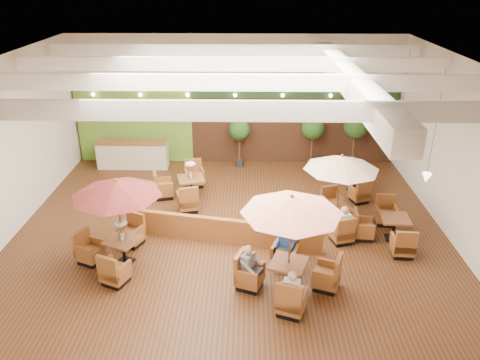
{
  "coord_description": "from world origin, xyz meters",
  "views": [
    {
      "loc": [
        0.56,
        -13.61,
        7.9
      ],
      "look_at": [
        0.3,
        0.5,
        1.5
      ],
      "focal_mm": 35.0,
      "sensor_mm": 36.0,
      "label": 1
    }
  ],
  "objects_px": {
    "table_0": "(116,204)",
    "table_4": "(385,229)",
    "table_1": "(291,227)",
    "diner_2": "(250,263)",
    "topiary_2": "(355,129)",
    "service_counter": "(133,154)",
    "topiary_1": "(313,130)",
    "diner_1": "(286,243)",
    "diner_3": "(343,222)",
    "booth_divider": "(226,231)",
    "table_3": "(184,186)",
    "table_2": "(338,176)",
    "table_5": "(354,183)",
    "diner_0": "(292,288)",
    "topiary_0": "(239,132)",
    "diner_4": "(343,221)"
  },
  "relations": [
    {
      "from": "topiary_2",
      "to": "table_2",
      "type": "bearing_deg",
      "value": -107.31
    },
    {
      "from": "table_0",
      "to": "table_4",
      "type": "distance_m",
      "value": 8.31
    },
    {
      "from": "topiary_0",
      "to": "table_2",
      "type": "bearing_deg",
      "value": -58.07
    },
    {
      "from": "table_5",
      "to": "service_counter",
      "type": "bearing_deg",
      "value": 145.7
    },
    {
      "from": "diner_2",
      "to": "diner_1",
      "type": "bearing_deg",
      "value": 165.04
    },
    {
      "from": "table_0",
      "to": "table_3",
      "type": "xyz_separation_m",
      "value": [
        1.27,
        4.28,
        -1.46
      ]
    },
    {
      "from": "diner_0",
      "to": "diner_1",
      "type": "relative_size",
      "value": 1.02
    },
    {
      "from": "table_4",
      "to": "diner_3",
      "type": "relative_size",
      "value": 3.66
    },
    {
      "from": "service_counter",
      "to": "table_1",
      "type": "relative_size",
      "value": 1.03
    },
    {
      "from": "table_0",
      "to": "topiary_1",
      "type": "relative_size",
      "value": 1.28
    },
    {
      "from": "topiary_1",
      "to": "diner_4",
      "type": "distance_m",
      "value": 6.25
    },
    {
      "from": "table_5",
      "to": "diner_3",
      "type": "bearing_deg",
      "value": -127.74
    },
    {
      "from": "table_0",
      "to": "table_2",
      "type": "distance_m",
      "value": 6.92
    },
    {
      "from": "diner_2",
      "to": "service_counter",
      "type": "bearing_deg",
      "value": -118.86
    },
    {
      "from": "booth_divider",
      "to": "diner_2",
      "type": "xyz_separation_m",
      "value": [
        0.73,
        -2.25,
        0.35
      ]
    },
    {
      "from": "table_4",
      "to": "diner_3",
      "type": "height_order",
      "value": "diner_3"
    },
    {
      "from": "diner_1",
      "to": "diner_3",
      "type": "height_order",
      "value": "diner_1"
    },
    {
      "from": "booth_divider",
      "to": "table_4",
      "type": "height_order",
      "value": "table_4"
    },
    {
      "from": "table_5",
      "to": "table_4",
      "type": "bearing_deg",
      "value": -106.43
    },
    {
      "from": "booth_divider",
      "to": "table_3",
      "type": "relative_size",
      "value": 2.05
    },
    {
      "from": "table_4",
      "to": "diner_3",
      "type": "distance_m",
      "value": 1.48
    },
    {
      "from": "topiary_1",
      "to": "diner_2",
      "type": "xyz_separation_m",
      "value": [
        -2.66,
        -8.53,
        -0.88
      ]
    },
    {
      "from": "table_2",
      "to": "table_5",
      "type": "relative_size",
      "value": 1.02
    },
    {
      "from": "service_counter",
      "to": "booth_divider",
      "type": "height_order",
      "value": "service_counter"
    },
    {
      "from": "diner_2",
      "to": "diner_3",
      "type": "xyz_separation_m",
      "value": [
        2.89,
        2.35,
        -0.04
      ]
    },
    {
      "from": "service_counter",
      "to": "table_4",
      "type": "height_order",
      "value": "service_counter"
    },
    {
      "from": "table_5",
      "to": "topiary_1",
      "type": "relative_size",
      "value": 1.18
    },
    {
      "from": "table_4",
      "to": "topiary_2",
      "type": "xyz_separation_m",
      "value": [
        0.16,
        5.95,
        1.38
      ]
    },
    {
      "from": "diner_1",
      "to": "diner_2",
      "type": "bearing_deg",
      "value": 74.21
    },
    {
      "from": "topiary_1",
      "to": "diner_2",
      "type": "distance_m",
      "value": 8.98
    },
    {
      "from": "table_2",
      "to": "diner_3",
      "type": "distance_m",
      "value": 1.5
    },
    {
      "from": "table_1",
      "to": "topiary_0",
      "type": "bearing_deg",
      "value": 119.99
    },
    {
      "from": "topiary_1",
      "to": "diner_2",
      "type": "height_order",
      "value": "topiary_1"
    },
    {
      "from": "table_3",
      "to": "table_4",
      "type": "height_order",
      "value": "table_3"
    },
    {
      "from": "service_counter",
      "to": "topiary_1",
      "type": "height_order",
      "value": "topiary_1"
    },
    {
      "from": "booth_divider",
      "to": "table_3",
      "type": "height_order",
      "value": "table_3"
    },
    {
      "from": "booth_divider",
      "to": "diner_1",
      "type": "bearing_deg",
      "value": -23.37
    },
    {
      "from": "table_0",
      "to": "diner_3",
      "type": "height_order",
      "value": "table_0"
    },
    {
      "from": "booth_divider",
      "to": "diner_3",
      "type": "bearing_deg",
      "value": 12.92
    },
    {
      "from": "table_3",
      "to": "table_4",
      "type": "distance_m",
      "value": 7.31
    },
    {
      "from": "diner_0",
      "to": "table_1",
      "type": "bearing_deg",
      "value": 105.26
    },
    {
      "from": "table_2",
      "to": "table_5",
      "type": "distance_m",
      "value": 3.41
    },
    {
      "from": "table_3",
      "to": "diner_2",
      "type": "xyz_separation_m",
      "value": [
        2.46,
        -5.39,
        0.3
      ]
    },
    {
      "from": "table_1",
      "to": "diner_2",
      "type": "distance_m",
      "value": 1.53
    },
    {
      "from": "booth_divider",
      "to": "diner_3",
      "type": "height_order",
      "value": "diner_3"
    },
    {
      "from": "table_2",
      "to": "topiary_0",
      "type": "distance_m",
      "value": 6.17
    },
    {
      "from": "table_1",
      "to": "booth_divider",
      "type": "bearing_deg",
      "value": 148.27
    },
    {
      "from": "table_2",
      "to": "diner_2",
      "type": "relative_size",
      "value": 3.23
    },
    {
      "from": "topiary_1",
      "to": "diner_4",
      "type": "height_order",
      "value": "topiary_1"
    },
    {
      "from": "diner_0",
      "to": "topiary_1",
      "type": "bearing_deg",
      "value": 95.58
    }
  ]
}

